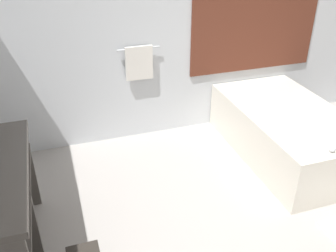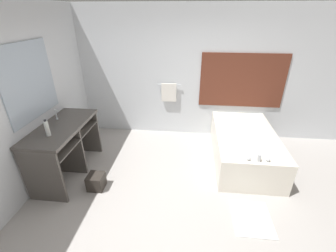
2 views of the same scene
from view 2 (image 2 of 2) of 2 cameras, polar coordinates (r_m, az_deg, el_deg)
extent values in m
plane|color=#A8A39E|center=(3.52, 1.57, -18.87)|extent=(16.00, 16.00, 0.00)
cube|color=silver|center=(4.82, 3.97, 12.84)|extent=(7.40, 0.06, 2.70)
cube|color=brown|center=(4.91, 18.33, 10.81)|extent=(1.70, 0.02, 1.10)
cylinder|color=silver|center=(4.83, 0.24, 10.45)|extent=(0.50, 0.02, 0.02)
cube|color=silver|center=(4.87, 0.23, 8.50)|extent=(0.32, 0.04, 0.40)
cube|color=silver|center=(3.62, -36.00, 2.69)|extent=(0.06, 7.40, 2.70)
cube|color=#A3B2C1|center=(3.91, -31.77, 9.53)|extent=(0.02, 1.10, 1.10)
cube|color=#4C4742|center=(3.96, -25.54, -0.21)|extent=(0.65, 1.40, 0.05)
cube|color=#4C4742|center=(4.05, -24.98, -2.74)|extent=(0.62, 1.33, 0.02)
cylinder|color=white|center=(4.14, -24.06, 0.70)|extent=(0.37, 0.37, 0.12)
cube|color=#4C4742|center=(3.72, -29.24, -11.34)|extent=(0.60, 0.04, 0.87)
cube|color=#4C4742|center=(4.17, -24.30, -5.81)|extent=(0.60, 0.04, 0.87)
cube|color=#4C4742|center=(4.68, -20.46, -1.39)|extent=(0.60, 0.04, 0.87)
cylinder|color=silver|center=(3.74, -27.09, -4.42)|extent=(0.13, 0.39, 0.13)
cylinder|color=silver|center=(4.26, -22.39, 0.40)|extent=(0.13, 0.39, 0.13)
cylinder|color=silver|center=(4.20, -26.35, 1.65)|extent=(0.04, 0.04, 0.02)
cylinder|color=silver|center=(4.17, -26.60, 2.76)|extent=(0.02, 0.02, 0.16)
cube|color=silver|center=(4.12, -26.32, 3.63)|extent=(0.07, 0.01, 0.01)
cube|color=silver|center=(4.44, 18.69, -4.94)|extent=(1.07, 1.90, 0.57)
ellipsoid|color=white|center=(4.37, 18.95, -3.45)|extent=(0.77, 1.37, 0.30)
cube|color=silver|center=(3.57, 22.03, -7.40)|extent=(0.04, 0.07, 0.12)
sphere|color=silver|center=(3.55, 19.77, -7.77)|extent=(0.06, 0.06, 0.06)
sphere|color=silver|center=(3.63, 24.09, -7.81)|extent=(0.06, 0.06, 0.06)
cylinder|color=silver|center=(3.66, -28.36, -0.55)|extent=(0.06, 0.06, 0.23)
cylinder|color=black|center=(3.61, -28.79, 1.23)|extent=(0.03, 0.03, 0.02)
cube|color=#2D2823|center=(3.84, -17.78, -13.26)|extent=(0.25, 0.25, 0.25)
cube|color=white|center=(3.51, 20.53, -21.12)|extent=(0.51, 0.61, 0.02)
camera|label=1|loc=(1.55, -63.99, 10.12)|focal=40.00mm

